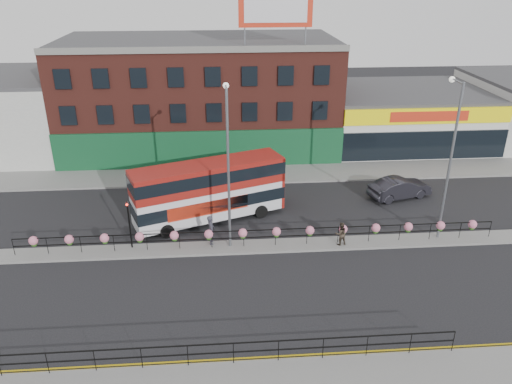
{
  "coord_description": "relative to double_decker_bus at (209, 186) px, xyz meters",
  "views": [
    {
      "loc": [
        -2.31,
        -27.18,
        16.23
      ],
      "look_at": [
        0.0,
        3.0,
        2.5
      ],
      "focal_mm": 35.0,
      "sensor_mm": 36.0,
      "label": 1
    }
  ],
  "objects": [
    {
      "name": "double_decker_bus",
      "position": [
        0.0,
        0.0,
        0.0
      ],
      "size": [
        10.67,
        6.01,
        4.24
      ],
      "color": "silver",
      "rests_on": "ground"
    },
    {
      "name": "ground",
      "position": [
        3.11,
        -4.03,
        -2.6
      ],
      "size": [
        120.0,
        120.0,
        0.0
      ],
      "primitive_type": "plane",
      "color": "black",
      "rests_on": "ground"
    },
    {
      "name": "median_railing",
      "position": [
        3.11,
        -4.03,
        -1.56
      ],
      "size": [
        30.04,
        0.56,
        1.23
      ],
      "color": "black",
      "rests_on": "median"
    },
    {
      "name": "median",
      "position": [
        3.11,
        -4.03,
        -2.53
      ],
      "size": [
        60.0,
        1.6,
        0.15
      ],
      "primitive_type": "cube",
      "color": "slate",
      "rests_on": "ground"
    },
    {
      "name": "south_railing",
      "position": [
        1.11,
        -14.13,
        -1.64
      ],
      "size": [
        20.04,
        0.05,
        1.12
      ],
      "color": "black",
      "rests_on": "south_pavement"
    },
    {
      "name": "brick_building",
      "position": [
        -0.89,
        15.92,
        2.52
      ],
      "size": [
        25.0,
        12.21,
        10.3
      ],
      "color": "brown",
      "rests_on": "ground"
    },
    {
      "name": "pedestrian_a",
      "position": [
        0.07,
        -3.51,
        -1.49
      ],
      "size": [
        0.78,
        0.58,
        1.93
      ],
      "primitive_type": "imported",
      "rotation": [
        0.0,
        0.0,
        1.66
      ],
      "color": "#2F2F39",
      "rests_on": "median"
    },
    {
      "name": "pedestrian_b",
      "position": [
        8.2,
        -4.27,
        -1.69
      ],
      "size": [
        0.97,
        0.87,
        1.53
      ],
      "primitive_type": "imported",
      "rotation": [
        0.0,
        0.0,
        3.34
      ],
      "color": "#352C22",
      "rests_on": "median"
    },
    {
      "name": "supermarket",
      "position": [
        19.11,
        15.87,
        0.05
      ],
      "size": [
        15.0,
        12.25,
        5.3
      ],
      "color": "silver",
      "rests_on": "ground"
    },
    {
      "name": "billboard",
      "position": [
        5.61,
        10.95,
        10.58
      ],
      "size": [
        6.0,
        0.29,
        4.4
      ],
      "color": "red",
      "rests_on": "brick_building"
    },
    {
      "name": "traffic_light_median",
      "position": [
        -4.89,
        -3.64,
        -0.13
      ],
      "size": [
        0.15,
        0.28,
        3.65
      ],
      "color": "black",
      "rests_on": "median"
    },
    {
      "name": "yellow_line_inner",
      "position": [
        3.11,
        -13.73,
        -2.6
      ],
      "size": [
        60.0,
        0.1,
        0.01
      ],
      "primitive_type": "cube",
      "color": "gold",
      "rests_on": "ground"
    },
    {
      "name": "lamp_column_east",
      "position": [
        14.75,
        -3.58,
        3.53
      ],
      "size": [
        0.36,
        1.77,
        10.1
      ],
      "color": "slate",
      "rests_on": "median"
    },
    {
      "name": "lamp_column_west",
      "position": [
        1.25,
        -3.65,
        3.46
      ],
      "size": [
        0.36,
        1.75,
        9.98
      ],
      "color": "slate",
      "rests_on": "median"
    },
    {
      "name": "north_pavement",
      "position": [
        3.11,
        7.97,
        -2.53
      ],
      "size": [
        60.0,
        4.0,
        0.15
      ],
      "primitive_type": "cube",
      "color": "slate",
      "rests_on": "ground"
    },
    {
      "name": "car",
      "position": [
        14.41,
        2.62,
        -1.81
      ],
      "size": [
        4.25,
        5.72,
        1.59
      ],
      "primitive_type": "imported",
      "rotation": [
        0.0,
        0.0,
        1.85
      ],
      "color": "#25242B",
      "rests_on": "ground"
    },
    {
      "name": "yellow_line_outer",
      "position": [
        3.11,
        -13.91,
        -2.6
      ],
      "size": [
        60.0,
        0.1,
        0.01
      ],
      "primitive_type": "cube",
      "color": "gold",
      "rests_on": "ground"
    }
  ]
}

